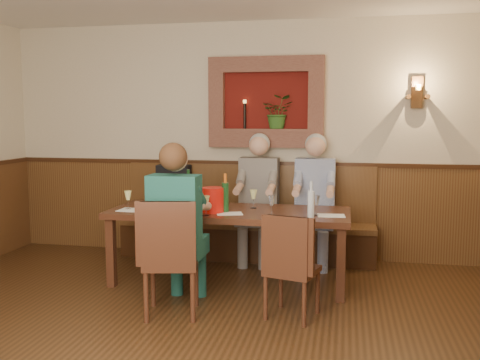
% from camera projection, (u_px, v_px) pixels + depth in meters
% --- Properties ---
extents(room_shell, '(6.04, 6.04, 2.82)m').
position_uv_depth(room_shell, '(167.00, 86.00, 3.45)').
color(room_shell, beige).
rests_on(room_shell, ground).
extents(wainscoting, '(6.02, 6.02, 1.15)m').
position_uv_depth(wainscoting, '(171.00, 281.00, 3.60)').
color(wainscoting, '#4E2C16').
rests_on(wainscoting, ground).
extents(wall_niche, '(1.36, 0.30, 1.06)m').
position_uv_depth(wall_niche, '(269.00, 106.00, 6.28)').
color(wall_niche, '#59110C').
rests_on(wall_niche, ground).
extents(wall_sconce, '(0.25, 0.20, 0.35)m').
position_uv_depth(wall_sconce, '(417.00, 93.00, 5.93)').
color(wall_sconce, '#4E2C16').
rests_on(wall_sconce, ground).
extents(dining_table, '(2.40, 0.90, 0.75)m').
position_uv_depth(dining_table, '(229.00, 217.00, 5.39)').
color(dining_table, '#3C1C12').
rests_on(dining_table, ground).
extents(bench, '(3.00, 0.45, 1.11)m').
position_uv_depth(bench, '(246.00, 231.00, 6.36)').
color(bench, '#381E0F').
rests_on(bench, ground).
extents(chair_near_left, '(0.53, 0.53, 1.01)m').
position_uv_depth(chair_near_left, '(172.00, 281.00, 4.54)').
color(chair_near_left, '#3C1C12').
rests_on(chair_near_left, ground).
extents(chair_near_right, '(0.49, 0.49, 0.90)m').
position_uv_depth(chair_near_right, '(291.00, 287.00, 4.49)').
color(chair_near_right, '#3C1C12').
rests_on(chair_near_right, ground).
extents(person_bench_left, '(0.39, 0.48, 1.35)m').
position_uv_depth(person_bench_left, '(172.00, 211.00, 6.40)').
color(person_bench_left, black).
rests_on(person_bench_left, ground).
extents(person_bench_mid, '(0.45, 0.55, 1.49)m').
position_uv_depth(person_bench_mid, '(258.00, 209.00, 6.18)').
color(person_bench_mid, '#585351').
rests_on(person_bench_mid, ground).
extents(person_bench_right, '(0.45, 0.55, 1.49)m').
position_uv_depth(person_bench_right, '(314.00, 211.00, 6.06)').
color(person_bench_right, navy).
rests_on(person_bench_right, ground).
extents(person_chair_front, '(0.44, 0.54, 1.47)m').
position_uv_depth(person_chair_front, '(178.00, 239.00, 4.70)').
color(person_chair_front, '#16414F').
rests_on(person_chair_front, ground).
extents(spittoon_bucket, '(0.25, 0.25, 0.24)m').
position_uv_depth(spittoon_bucket, '(213.00, 200.00, 5.24)').
color(spittoon_bucket, red).
rests_on(spittoon_bucket, dining_table).
extents(wine_bottle_green_a, '(0.08, 0.08, 0.38)m').
position_uv_depth(wine_bottle_green_a, '(225.00, 196.00, 5.25)').
color(wine_bottle_green_a, '#19471E').
rests_on(wine_bottle_green_a, dining_table).
extents(wine_bottle_green_b, '(0.07, 0.07, 0.39)m').
position_uv_depth(wine_bottle_green_b, '(188.00, 192.00, 5.54)').
color(wine_bottle_green_b, '#19471E').
rests_on(wine_bottle_green_b, dining_table).
extents(water_bottle, '(0.07, 0.07, 0.35)m').
position_uv_depth(water_bottle, '(311.00, 204.00, 4.92)').
color(water_bottle, silver).
rests_on(water_bottle, dining_table).
extents(tasting_sheet_a, '(0.32, 0.23, 0.00)m').
position_uv_depth(tasting_sheet_a, '(134.00, 210.00, 5.37)').
color(tasting_sheet_a, white).
rests_on(tasting_sheet_a, dining_table).
extents(tasting_sheet_b, '(0.29, 0.24, 0.00)m').
position_uv_depth(tasting_sheet_b, '(229.00, 214.00, 5.17)').
color(tasting_sheet_b, white).
rests_on(tasting_sheet_b, dining_table).
extents(tasting_sheet_c, '(0.27, 0.21, 0.00)m').
position_uv_depth(tasting_sheet_c, '(331.00, 216.00, 5.07)').
color(tasting_sheet_c, white).
rests_on(tasting_sheet_c, dining_table).
extents(tasting_sheet_d, '(0.37, 0.30, 0.00)m').
position_uv_depth(tasting_sheet_d, '(174.00, 213.00, 5.21)').
color(tasting_sheet_d, white).
rests_on(tasting_sheet_d, dining_table).
extents(wine_glass_0, '(0.08, 0.08, 0.19)m').
position_uv_depth(wine_glass_0, '(316.00, 205.00, 5.09)').
color(wine_glass_0, white).
rests_on(wine_glass_0, dining_table).
extents(wine_glass_1, '(0.08, 0.08, 0.19)m').
position_uv_depth(wine_glass_1, '(128.00, 200.00, 5.41)').
color(wine_glass_1, '#EAEE8E').
rests_on(wine_glass_1, dining_table).
extents(wine_glass_2, '(0.08, 0.08, 0.19)m').
position_uv_depth(wine_glass_2, '(173.00, 201.00, 5.32)').
color(wine_glass_2, '#EAEE8E').
rests_on(wine_glass_2, dining_table).
extents(wine_glass_3, '(0.08, 0.08, 0.19)m').
position_uv_depth(wine_glass_3, '(272.00, 205.00, 5.09)').
color(wine_glass_3, white).
rests_on(wine_glass_3, dining_table).
extents(wine_glass_4, '(0.08, 0.08, 0.19)m').
position_uv_depth(wine_glass_4, '(205.00, 197.00, 5.58)').
color(wine_glass_4, white).
rests_on(wine_glass_4, dining_table).
extents(wine_glass_5, '(0.08, 0.08, 0.19)m').
position_uv_depth(wine_glass_5, '(165.00, 197.00, 5.59)').
color(wine_glass_5, white).
rests_on(wine_glass_5, dining_table).
extents(wine_glass_6, '(0.08, 0.08, 0.19)m').
position_uv_depth(wine_glass_6, '(254.00, 199.00, 5.47)').
color(wine_glass_6, '#EAEE8E').
rests_on(wine_glass_6, dining_table).
extents(wine_glass_7, '(0.08, 0.08, 0.19)m').
position_uv_depth(wine_glass_7, '(218.00, 203.00, 5.21)').
color(wine_glass_7, '#EAEE8E').
rests_on(wine_glass_7, dining_table).
extents(wine_glass_8, '(0.08, 0.08, 0.19)m').
position_uv_depth(wine_glass_8, '(206.00, 206.00, 5.07)').
color(wine_glass_8, '#EAEE8E').
rests_on(wine_glass_8, dining_table).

